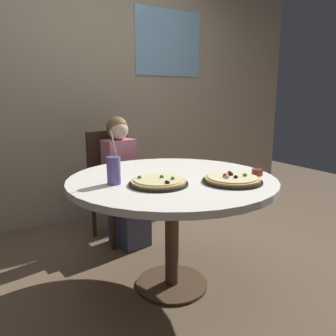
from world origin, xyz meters
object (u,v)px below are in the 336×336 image
at_px(dining_table, 172,191).
at_px(chair_wooden, 114,179).
at_px(sauce_bowl, 257,172).
at_px(soda_cup, 114,170).
at_px(pizza_veggie, 158,182).
at_px(pizza_cheese, 232,180).
at_px(diner_child, 124,188).

relative_size(dining_table, chair_wooden, 1.37).
xyz_separation_m(dining_table, sauce_bowl, (0.50, -0.23, 0.11)).
bearing_deg(soda_cup, chair_wooden, 69.44).
xyz_separation_m(pizza_veggie, pizza_cheese, (0.41, -0.17, 0.00)).
bearing_deg(diner_child, pizza_veggie, -100.52).
relative_size(dining_table, pizza_veggie, 3.78).
xyz_separation_m(dining_table, diner_child, (0.01, 0.81, -0.18)).
relative_size(pizza_cheese, soda_cup, 1.16).
relative_size(dining_table, diner_child, 1.20).
xyz_separation_m(diner_child, pizza_cheese, (0.23, -1.10, 0.28)).
height_order(chair_wooden, pizza_cheese, chair_wooden).
height_order(chair_wooden, pizza_veggie, chair_wooden).
distance_m(dining_table, sauce_bowl, 0.56).
relative_size(dining_table, pizza_cheese, 3.66).
distance_m(chair_wooden, pizza_veggie, 1.14).
height_order(soda_cup, sauce_bowl, soda_cup).
distance_m(diner_child, pizza_veggie, 0.99).
bearing_deg(chair_wooden, sauce_bowl, -67.11).
bearing_deg(pizza_veggie, sauce_bowl, -9.53).
xyz_separation_m(diner_child, sauce_bowl, (0.49, -1.04, 0.29)).
height_order(diner_child, sauce_bowl, diner_child).
relative_size(pizza_cheese, sauce_bowl, 5.07).
bearing_deg(dining_table, pizza_cheese, -49.57).
distance_m(dining_table, diner_child, 0.83).
height_order(diner_child, soda_cup, diner_child).
bearing_deg(pizza_veggie, soda_cup, 145.61).
distance_m(dining_table, pizza_veggie, 0.23).
distance_m(diner_child, soda_cup, 0.94).
bearing_deg(diner_child, soda_cup, -116.24).
bearing_deg(diner_child, chair_wooden, 97.66).
xyz_separation_m(chair_wooden, pizza_cheese, (0.26, -1.28, 0.24)).
height_order(dining_table, sauce_bowl, sauce_bowl).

